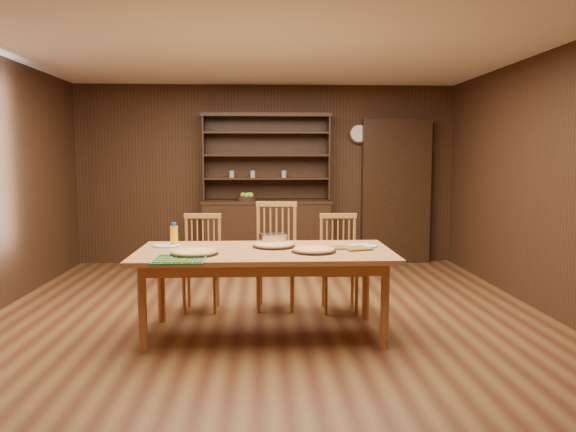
{
  "coord_description": "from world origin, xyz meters",
  "views": [
    {
      "loc": [
        -0.07,
        -5.27,
        1.56
      ],
      "look_at": [
        0.2,
        0.4,
        0.96
      ],
      "focal_mm": 35.0,
      "sensor_mm": 36.0,
      "label": 1
    }
  ],
  "objects_px": {
    "dining_table": "(264,258)",
    "chair_center": "(276,252)",
    "chair_right": "(339,259)",
    "chair_left": "(202,259)",
    "china_hutch": "(267,224)",
    "juice_bottle": "(174,235)"
  },
  "relations": [
    {
      "from": "dining_table",
      "to": "chair_center",
      "type": "distance_m",
      "value": 0.93
    },
    {
      "from": "chair_right",
      "to": "chair_left",
      "type": "bearing_deg",
      "value": 177.46
    },
    {
      "from": "dining_table",
      "to": "chair_right",
      "type": "bearing_deg",
      "value": 46.1
    },
    {
      "from": "china_hutch",
      "to": "chair_center",
      "type": "xyz_separation_m",
      "value": [
        0.08,
        -2.28,
        -0.01
      ]
    },
    {
      "from": "chair_center",
      "to": "chair_left",
      "type": "bearing_deg",
      "value": -172.84
    },
    {
      "from": "dining_table",
      "to": "chair_right",
      "type": "distance_m",
      "value": 1.11
    },
    {
      "from": "chair_left",
      "to": "juice_bottle",
      "type": "xyz_separation_m",
      "value": [
        -0.19,
        -0.59,
        0.33
      ]
    },
    {
      "from": "dining_table",
      "to": "juice_bottle",
      "type": "height_order",
      "value": "juice_bottle"
    },
    {
      "from": "chair_center",
      "to": "juice_bottle",
      "type": "height_order",
      "value": "chair_center"
    },
    {
      "from": "chair_left",
      "to": "china_hutch",
      "type": "bearing_deg",
      "value": 75.76
    },
    {
      "from": "china_hutch",
      "to": "chair_right",
      "type": "xyz_separation_m",
      "value": [
        0.71,
        -2.4,
        -0.08
      ]
    },
    {
      "from": "dining_table",
      "to": "juice_bottle",
      "type": "distance_m",
      "value": 0.88
    },
    {
      "from": "chair_center",
      "to": "chair_right",
      "type": "xyz_separation_m",
      "value": [
        0.64,
        -0.12,
        -0.06
      ]
    },
    {
      "from": "juice_bottle",
      "to": "china_hutch",
      "type": "bearing_deg",
      "value": 73.34
    },
    {
      "from": "china_hutch",
      "to": "dining_table",
      "type": "relative_size",
      "value": 0.98
    },
    {
      "from": "juice_bottle",
      "to": "chair_right",
      "type": "bearing_deg",
      "value": 17.89
    },
    {
      "from": "chair_right",
      "to": "dining_table",
      "type": "bearing_deg",
      "value": -133.23
    },
    {
      "from": "juice_bottle",
      "to": "dining_table",
      "type": "bearing_deg",
      "value": -18.91
    },
    {
      "from": "juice_bottle",
      "to": "chair_left",
      "type": "bearing_deg",
      "value": 72.52
    },
    {
      "from": "chair_right",
      "to": "juice_bottle",
      "type": "xyz_separation_m",
      "value": [
        -1.59,
        -0.51,
        0.33
      ]
    },
    {
      "from": "dining_table",
      "to": "chair_center",
      "type": "bearing_deg",
      "value": 82.2
    },
    {
      "from": "chair_left",
      "to": "juice_bottle",
      "type": "relative_size",
      "value": 4.61
    }
  ]
}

